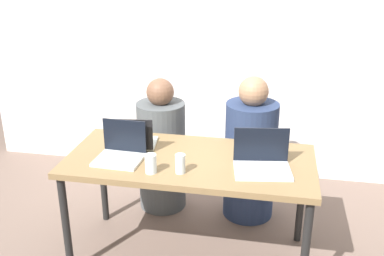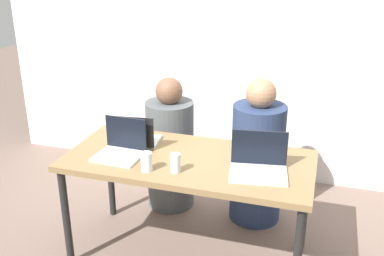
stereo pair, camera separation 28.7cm
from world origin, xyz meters
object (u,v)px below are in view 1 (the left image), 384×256
person_on_right (250,156)px  laptop_back_left (131,140)px  person_on_left (162,152)px  water_glass_left (151,165)px  laptop_front_right (262,161)px  water_glass_center (180,165)px  laptop_front_left (121,151)px

person_on_right → laptop_back_left: bearing=22.4°
person_on_left → water_glass_left: bearing=106.0°
person_on_left → laptop_back_left: size_ratio=3.16×
laptop_front_right → water_glass_center: laptop_front_right is taller
laptop_front_left → laptop_front_right: laptop_front_right is taller
laptop_front_left → water_glass_left: laptop_front_left is taller
person_on_right → water_glass_center: person_on_right is taller
laptop_front_left → water_glass_center: 0.43m
laptop_front_left → water_glass_center: (0.42, -0.12, 0.00)m
laptop_front_left → water_glass_center: laptop_front_left is taller
person_on_left → water_glass_center: bearing=117.4°
person_on_left → water_glass_center: 0.95m
laptop_back_left → water_glass_center: laptop_back_left is taller
person_on_right → person_on_left: bearing=-11.4°
laptop_back_left → person_on_left: bearing=-104.7°
person_on_left → water_glass_center: (0.34, -0.83, 0.32)m
laptop_front_left → person_on_left: bearing=86.1°
person_on_left → laptop_front_left: person_on_left is taller
person_on_left → laptop_front_right: (0.81, -0.69, 0.32)m
laptop_back_left → laptop_front_left: (-0.01, -0.19, 0.00)m
person_on_right → laptop_front_left: person_on_right is taller
person_on_right → water_glass_left: person_on_right is taller
person_on_right → laptop_front_right: size_ratio=3.07×
person_on_left → water_glass_left: (0.16, -0.86, 0.32)m
person_on_right → water_glass_center: 0.95m
person_on_left → laptop_back_left: 0.61m
person_on_right → laptop_front_right: bearing=87.3°
person_on_left → water_glass_center: person_on_left is taller
laptop_front_left → person_on_right: bearing=44.5°
person_on_right → water_glass_left: 1.06m
laptop_back_left → water_glass_left: 0.41m
laptop_front_right → person_on_right: bearing=89.9°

